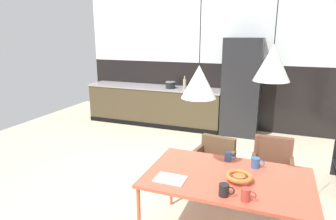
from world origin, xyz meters
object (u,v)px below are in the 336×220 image
armchair_near_window (272,163)px  mug_tall_blue (246,195)px  mug_wide_latte (224,190)px  bottle_wine_green (185,84)px  dining_table (228,180)px  pendant_lamp_over_table_near (199,82)px  fruit_bowl (239,177)px  refrigerator_column (241,87)px  bottle_oil_tall (196,84)px  mug_glass_clear (256,163)px  armchair_corner_seat (214,157)px  cooking_pot (170,85)px  open_book (170,179)px  mug_short_terracotta (229,156)px  pendant_lamp_over_table_far (273,63)px

armchair_near_window → mug_tall_blue: mug_tall_blue is taller
mug_wide_latte → bottle_wine_green: bottle_wine_green is taller
dining_table → pendant_lamp_over_table_near: (-0.31, 0.01, 0.94)m
fruit_bowl → bottle_wine_green: bearing=115.2°
refrigerator_column → dining_table: 3.47m
fruit_bowl → bottle_oil_tall: size_ratio=0.94×
mug_glass_clear → fruit_bowl: bearing=-108.5°
armchair_corner_seat → bottle_wine_green: size_ratio=2.62×
cooking_pot → pendant_lamp_over_table_near: size_ratio=0.16×
armchair_corner_seat → open_book: open_book is taller
fruit_bowl → bottle_wine_green: size_ratio=0.89×
armchair_near_window → mug_glass_clear: mug_glass_clear is taller
mug_glass_clear → bottle_oil_tall: (-1.53, 3.22, 0.21)m
open_book → mug_short_terracotta: mug_short_terracotta is taller
armchair_near_window → cooking_pot: bearing=-47.8°
mug_short_terracotta → cooking_pot: bearing=120.6°
dining_table → armchair_near_window: armchair_near_window is taller
armchair_corner_seat → pendant_lamp_over_table_far: pendant_lamp_over_table_far is taller
mug_wide_latte → mug_tall_blue: mug_tall_blue is taller
mug_wide_latte → cooking_pot: bearing=116.6°
mug_tall_blue → armchair_near_window: bearing=82.2°
dining_table → armchair_near_window: 1.05m
armchair_corner_seat → mug_tall_blue: mug_tall_blue is taller
open_book → bottle_wine_green: bottle_wine_green is taller
pendant_lamp_over_table_near → cooking_pot: bearing=114.4°
armchair_near_window → refrigerator_column: bearing=-74.7°
mug_short_terracotta → pendant_lamp_over_table_near: size_ratio=0.09×
fruit_bowl → cooking_pot: bearing=119.5°
fruit_bowl → mug_wide_latte: (-0.08, -0.29, 0.01)m
armchair_corner_seat → fruit_bowl: 1.11m
pendant_lamp_over_table_near → bottle_wine_green: bearing=109.6°
open_book → mug_short_terracotta: (0.44, 0.62, 0.04)m
pendant_lamp_over_table_far → cooking_pot: bearing=122.6°
mug_glass_clear → cooking_pot: 3.70m
open_book → mug_short_terracotta: size_ratio=2.34×
mug_glass_clear → mug_short_terracotta: mug_glass_clear is taller
fruit_bowl → armchair_near_window: bearing=74.8°
mug_wide_latte → cooking_pot: (-1.86, 3.71, 0.18)m
refrigerator_column → pendant_lamp_over_table_far: 3.59m
refrigerator_column → mug_glass_clear: size_ratio=14.63×
armchair_corner_seat → mug_wide_latte: (0.34, -1.28, 0.29)m
armchair_near_window → mug_glass_clear: size_ratio=6.05×
dining_table → mug_glass_clear: mug_glass_clear is taller
mug_wide_latte → pendant_lamp_over_table_far: (0.28, 0.37, 1.04)m
dining_table → mug_wide_latte: mug_wide_latte is taller
mug_wide_latte → bottle_oil_tall: bearing=109.0°
armchair_corner_seat → bottle_wine_green: bearing=-54.5°
open_book → pendant_lamp_over_table_far: pendant_lamp_over_table_far is taller
fruit_bowl → pendant_lamp_over_table_far: 1.06m
cooking_pot → mug_short_terracotta: bearing=-59.4°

